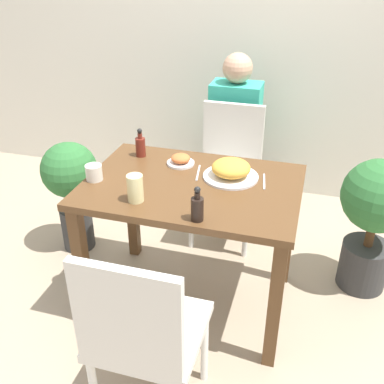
{
  "coord_description": "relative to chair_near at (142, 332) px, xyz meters",
  "views": [
    {
      "loc": [
        0.55,
        -1.88,
        1.79
      ],
      "look_at": [
        0.0,
        0.0,
        0.7
      ],
      "focal_mm": 42.0,
      "sensor_mm": 36.0,
      "label": 1
    }
  ],
  "objects": [
    {
      "name": "ground_plane",
      "position": [
        -0.02,
        0.76,
        -0.51
      ],
      "size": [
        16.0,
        16.0,
        0.0
      ],
      "primitive_type": "plane",
      "color": "tan"
    },
    {
      "name": "wall_back",
      "position": [
        -0.02,
        2.24,
        0.79
      ],
      "size": [
        8.0,
        0.05,
        2.6
      ],
      "color": "silver",
      "rests_on": "ground_plane"
    },
    {
      "name": "dining_table",
      "position": [
        -0.02,
        0.76,
        0.13
      ],
      "size": [
        1.06,
        0.74,
        0.75
      ],
      "color": "brown",
      "rests_on": "ground_plane"
    },
    {
      "name": "chair_near",
      "position": [
        0.0,
        0.0,
        0.0
      ],
      "size": [
        0.42,
        0.42,
        0.89
      ],
      "rotation": [
        0.0,
        0.0,
        3.14
      ],
      "color": "silver",
      "rests_on": "ground_plane"
    },
    {
      "name": "chair_far",
      "position": [
        0.01,
        1.5,
        0.0
      ],
      "size": [
        0.42,
        0.42,
        0.89
      ],
      "color": "silver",
      "rests_on": "ground_plane"
    },
    {
      "name": "food_plate",
      "position": [
        0.15,
        0.87,
        0.29
      ],
      "size": [
        0.28,
        0.28,
        0.1
      ],
      "color": "white",
      "rests_on": "dining_table"
    },
    {
      "name": "side_plate",
      "position": [
        -0.14,
        0.95,
        0.27
      ],
      "size": [
        0.15,
        0.15,
        0.06
      ],
      "color": "white",
      "rests_on": "dining_table"
    },
    {
      "name": "drink_cup",
      "position": [
        -0.5,
        0.66,
        0.29
      ],
      "size": [
        0.08,
        0.08,
        0.08
      ],
      "color": "silver",
      "rests_on": "dining_table"
    },
    {
      "name": "juice_glass",
      "position": [
        -0.22,
        0.52,
        0.31
      ],
      "size": [
        0.07,
        0.07,
        0.13
      ],
      "color": "beige",
      "rests_on": "dining_table"
    },
    {
      "name": "sauce_bottle",
      "position": [
        0.09,
        0.44,
        0.31
      ],
      "size": [
        0.05,
        0.05,
        0.16
      ],
      "color": "black",
      "rests_on": "dining_table"
    },
    {
      "name": "condiment_bottle",
      "position": [
        -0.39,
        0.99,
        0.31
      ],
      "size": [
        0.05,
        0.05,
        0.16
      ],
      "color": "maroon",
      "rests_on": "dining_table"
    },
    {
      "name": "fork_utensil",
      "position": [
        -0.02,
        0.87,
        0.25
      ],
      "size": [
        0.04,
        0.17,
        0.0
      ],
      "rotation": [
        0.0,
        0.0,
        1.74
      ],
      "color": "silver",
      "rests_on": "dining_table"
    },
    {
      "name": "spoon_utensil",
      "position": [
        0.32,
        0.87,
        0.25
      ],
      "size": [
        0.03,
        0.16,
        0.0
      ],
      "rotation": [
        0.0,
        0.0,
        1.72
      ],
      "color": "silver",
      "rests_on": "dining_table"
    },
    {
      "name": "potted_plant_left",
      "position": [
        -0.9,
        1.05,
        -0.03
      ],
      "size": [
        0.35,
        0.35,
        0.74
      ],
      "color": "#333333",
      "rests_on": "ground_plane"
    },
    {
      "name": "potted_plant_right",
      "position": [
        0.9,
        1.16,
        -0.01
      ],
      "size": [
        0.4,
        0.4,
        0.81
      ],
      "color": "#333333",
      "rests_on": "ground_plane"
    },
    {
      "name": "person_figure",
      "position": [
        -0.02,
        1.82,
        0.08
      ],
      "size": [
        0.34,
        0.22,
        1.17
      ],
      "color": "#2D3347",
      "rests_on": "ground_plane"
    }
  ]
}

